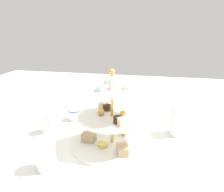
{
  "coord_description": "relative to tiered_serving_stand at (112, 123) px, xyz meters",
  "views": [
    {
      "loc": [
        0.71,
        0.15,
        0.41
      ],
      "look_at": [
        0.0,
        0.0,
        0.18
      ],
      "focal_mm": 36.07,
      "sensor_mm": 36.0,
      "label": 1
    }
  ],
  "objects": [
    {
      "name": "water_glass_mid_back",
      "position": [
        0.18,
        -0.16,
        -0.04
      ],
      "size": [
        0.06,
        0.06,
        0.1
      ],
      "primitive_type": "cylinder",
      "color": "silver",
      "rests_on": "ground_plane"
    },
    {
      "name": "water_glass_short_left",
      "position": [
        -0.05,
        -0.27,
        -0.04
      ],
      "size": [
        0.06,
        0.06,
        0.08
      ],
      "primitive_type": "cylinder",
      "color": "silver",
      "rests_on": "ground_plane"
    },
    {
      "name": "water_glass_tall_right",
      "position": [
        -0.14,
        0.23,
        -0.02
      ],
      "size": [
        0.07,
        0.07,
        0.12
      ],
      "primitive_type": "cylinder",
      "color": "silver",
      "rests_on": "ground_plane"
    },
    {
      "name": "butter_knife_right",
      "position": [
        -0.32,
        -0.02,
        -0.08
      ],
      "size": [
        0.02,
        0.17,
        0.0
      ],
      "primitive_type": "cube",
      "rotation": [
        0.0,
        0.0,
        4.73
      ],
      "color": "silver",
      "rests_on": "ground_plane"
    },
    {
      "name": "teacup_with_saucer",
      "position": [
        -0.19,
        -0.21,
        -0.06
      ],
      "size": [
        0.09,
        0.09,
        0.05
      ],
      "color": "white",
      "rests_on": "ground_plane"
    },
    {
      "name": "tiered_serving_stand",
      "position": [
        0.0,
        0.0,
        0.0
      ],
      "size": [
        0.29,
        0.29,
        0.28
      ],
      "color": "white",
      "rests_on": "ground_plane"
    },
    {
      "name": "ground_plane",
      "position": [
        -0.0,
        0.0,
        -0.09
      ],
      "size": [
        2.4,
        2.4,
        0.0
      ],
      "primitive_type": "plane",
      "color": "white"
    }
  ]
}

